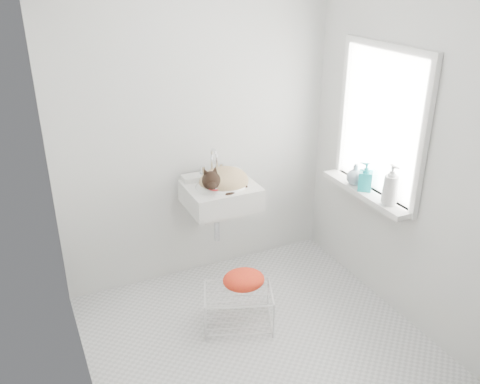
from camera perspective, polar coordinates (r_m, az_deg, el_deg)
name	(u,v)px	position (r m, az deg, el deg)	size (l,w,h in m)	color
floor	(254,337)	(3.68, 1.58, -15.93)	(2.20, 2.00, 0.02)	silver
back_wall	(197,126)	(3.89, -4.82, 7.41)	(2.20, 0.02, 2.50)	silver
right_wall	(401,145)	(3.63, 17.62, 5.06)	(0.02, 2.00, 2.50)	silver
left_wall	(65,204)	(2.75, -19.08, -1.33)	(0.02, 2.00, 2.50)	silver
window_glass	(382,123)	(3.73, 15.62, 7.44)	(0.01, 0.80, 1.00)	white
window_frame	(380,123)	(3.72, 15.44, 7.42)	(0.04, 0.90, 1.10)	white
windowsill	(366,192)	(3.86, 13.91, -0.05)	(0.16, 0.88, 0.04)	white
sink	(221,185)	(3.83, -2.19, 0.80)	(0.53, 0.46, 0.21)	white
faucet	(211,160)	(3.93, -3.25, 3.63)	(0.19, 0.13, 0.19)	silver
cat	(223,181)	(3.81, -1.91, 1.29)	(0.44, 0.37, 0.25)	tan
wire_rack	(238,307)	(3.70, -0.21, -12.75)	(0.47, 0.33, 0.28)	silver
towel	(244,284)	(3.65, 0.42, -10.24)	(0.30, 0.21, 0.12)	orange
bottle_a	(388,204)	(3.67, 16.29, -1.32)	(0.10, 0.10, 0.25)	silver
bottle_b	(364,190)	(3.85, 13.76, 0.23)	(0.10, 0.10, 0.21)	teal
bottle_c	(354,184)	(3.94, 12.68, 0.89)	(0.13, 0.13, 0.16)	#A2B8C9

